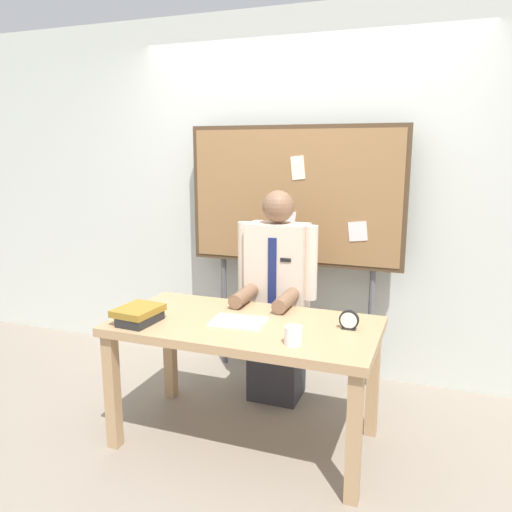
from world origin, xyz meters
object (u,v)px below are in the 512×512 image
object	(u,v)px
book_stack	(139,314)
desk	(245,338)
bulletin_board	(294,199)
person	(277,304)
coffee_mug	(293,335)
desk_clock	(349,321)
open_notebook	(239,322)

from	to	relation	value
book_stack	desk	bearing A→B (deg)	21.14
desk	bulletin_board	distance (m)	1.19
desk	book_stack	bearing A→B (deg)	-158.86
person	book_stack	world-z (taller)	person
book_stack	coffee_mug	xyz separation A→B (m)	(0.91, -0.01, -0.00)
coffee_mug	desk	bearing A→B (deg)	146.95
book_stack	desk_clock	bearing A→B (deg)	15.06
desk_clock	book_stack	bearing A→B (deg)	-164.94
open_notebook	coffee_mug	xyz separation A→B (m)	(0.38, -0.21, 0.04)
person	open_notebook	distance (m)	0.61
desk_clock	coffee_mug	world-z (taller)	desk_clock
bulletin_board	open_notebook	distance (m)	1.15
open_notebook	coffee_mug	distance (m)	0.44
bulletin_board	coffee_mug	world-z (taller)	bulletin_board
book_stack	open_notebook	world-z (taller)	book_stack
person	book_stack	xyz separation A→B (m)	(-0.56, -0.80, 0.11)
bulletin_board	person	bearing A→B (deg)	-90.03
open_notebook	desk_clock	world-z (taller)	desk_clock
bulletin_board	open_notebook	size ratio (longest dim) A/B	6.20
desk_clock	coffee_mug	distance (m)	0.39
person	book_stack	distance (m)	0.98
open_notebook	desk_clock	bearing A→B (deg)	10.18
bulletin_board	open_notebook	xyz separation A→B (m)	(-0.03, -0.98, -0.61)
desk	coffee_mug	distance (m)	0.44
person	bulletin_board	world-z (taller)	bulletin_board
book_stack	open_notebook	distance (m)	0.57
book_stack	bulletin_board	bearing A→B (deg)	64.59
person	desk_clock	world-z (taller)	person
desk	bulletin_board	bearing A→B (deg)	89.99
open_notebook	desk_clock	distance (m)	0.62
desk_clock	open_notebook	bearing A→B (deg)	-169.82
open_notebook	desk_clock	xyz separation A→B (m)	(0.61, 0.11, 0.04)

